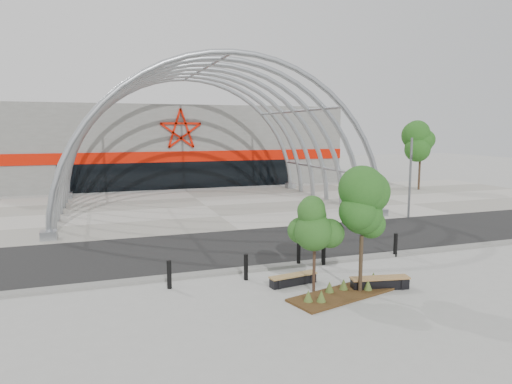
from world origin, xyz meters
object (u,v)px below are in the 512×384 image
Objects in this scene: signal_pole at (410,177)px; street_tree_0 at (315,225)px; bench_0 at (293,280)px; bench_1 at (380,283)px; street_tree_1 at (362,212)px; bollard_2 at (299,255)px.

signal_pole is 15.55m from street_tree_0.
bench_1 is at bearing -27.30° from bench_0.
signal_pole is 1.54× the size of street_tree_0.
street_tree_0 is (-11.75, -10.19, -0.30)m from signal_pole.
street_tree_1 is (1.48, -0.66, 0.50)m from street_tree_0.
street_tree_0 is at bearing -104.00° from bollard_2.
bench_0 is (-1.89, 1.54, -2.71)m from street_tree_1.
bollard_2 is (0.74, 2.95, -1.91)m from street_tree_0.
signal_pole is 1.28× the size of street_tree_1.
street_tree_0 is at bearing 155.96° from street_tree_1.
bench_1 is at bearing -13.25° from street_tree_0.
bench_1 is at bearing 6.68° from street_tree_1.
street_tree_1 is at bearing -24.04° from street_tree_0.
bench_0 is (-12.16, -9.31, -2.51)m from signal_pole.
street_tree_1 is 3.64m from bench_0.
street_tree_0 is 1.53× the size of bench_1.
street_tree_1 is 1.84× the size of bench_1.
bench_1 reaches higher than bench_0.
street_tree_0 is 1.69m from street_tree_1.
street_tree_1 is 2.82m from bench_1.
bench_1 is (2.77, -1.43, 0.03)m from bench_0.
bench_0 is 2.39m from bollard_2.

